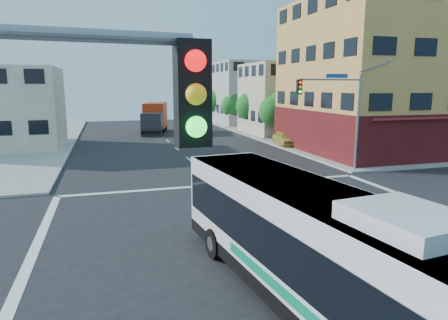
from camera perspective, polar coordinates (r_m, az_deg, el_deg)
name	(u,v)px	position (r m, az deg, el deg)	size (l,w,h in m)	color
ground	(281,240)	(16.75, 8.20, -11.20)	(120.00, 120.00, 0.00)	black
sidewalk_ne	(400,128)	(64.65, 23.80, 4.24)	(50.00, 50.00, 0.15)	gray
corner_building_ne	(394,89)	(42.06, 23.11, 9.33)	(18.10, 15.44, 14.00)	#D3934B
building_east_near	(293,99)	(53.58, 9.81, 8.61)	(12.06, 10.06, 9.00)	tan
building_east_far	(255,93)	(66.42, 4.44, 9.51)	(12.06, 10.06, 10.00)	gray
signal_mast_ne	(339,103)	(29.30, 16.10, 7.80)	(7.91, 1.13, 8.07)	gray
street_tree_a	(276,109)	(45.99, 7.39, 7.24)	(3.60, 3.60, 5.53)	#372514
street_tree_b	(251,104)	(53.40, 3.91, 7.92)	(3.80, 3.80, 5.79)	#372514
street_tree_c	(233,104)	(60.97, 1.27, 7.99)	(3.40, 3.40, 5.29)	#372514
street_tree_d	(219,100)	(68.61, -0.78, 8.63)	(4.00, 4.00, 6.03)	#372514
transit_bus	(311,245)	(11.54, 12.32, -11.78)	(4.18, 12.94, 3.76)	black
box_truck	(155,119)	(53.91, -9.87, 5.86)	(4.46, 9.12, 3.95)	#242529
parked_car	(285,138)	(42.12, 8.72, 3.09)	(1.88, 4.67, 1.59)	gold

